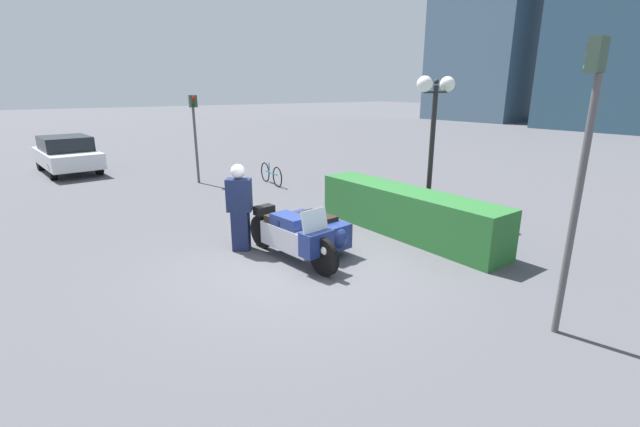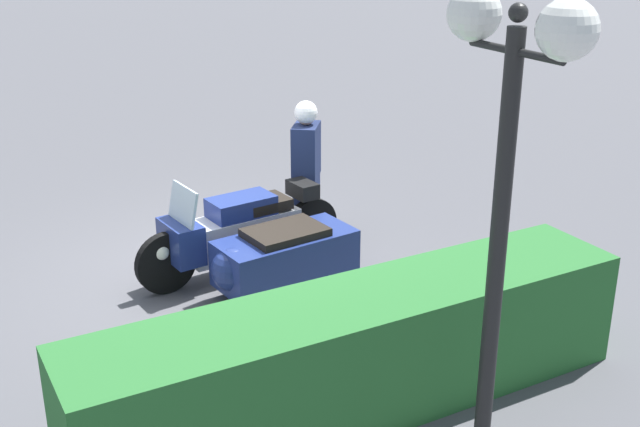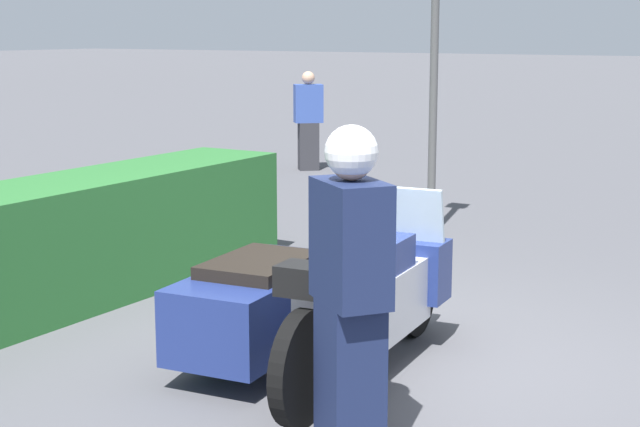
{
  "view_description": "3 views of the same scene",
  "coord_description": "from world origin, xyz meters",
  "px_view_note": "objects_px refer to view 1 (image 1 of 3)",
  "views": [
    {
      "loc": [
        6.27,
        -4.16,
        3.22
      ],
      "look_at": [
        0.23,
        0.33,
        1.02
      ],
      "focal_mm": 24.0,
      "sensor_mm": 36.0,
      "label": 1
    },
    {
      "loc": [
        3.01,
        7.87,
        3.97
      ],
      "look_at": [
        -0.93,
        0.74,
        0.84
      ],
      "focal_mm": 45.0,
      "sensor_mm": 36.0,
      "label": 2
    },
    {
      "loc": [
        -5.83,
        -2.97,
        2.28
      ],
      "look_at": [
        -0.34,
        0.37,
        1.07
      ],
      "focal_mm": 55.0,
      "sensor_mm": 36.0,
      "label": 3
    }
  ],
  "objects_px": {
    "traffic_light_far": "(195,125)",
    "parked_car_background": "(67,154)",
    "hedge_bush_curbside": "(406,212)",
    "officer_rider": "(240,205)",
    "bicycle_parked": "(271,174)",
    "police_motorcycle": "(307,233)",
    "traffic_light_near": "(583,153)",
    "twin_lamp_post": "(434,109)"
  },
  "relations": [
    {
      "from": "police_motorcycle",
      "to": "traffic_light_far",
      "type": "distance_m",
      "value": 8.14
    },
    {
      "from": "traffic_light_far",
      "to": "parked_car_background",
      "type": "distance_m",
      "value": 6.23
    },
    {
      "from": "police_motorcycle",
      "to": "traffic_light_near",
      "type": "height_order",
      "value": "traffic_light_near"
    },
    {
      "from": "hedge_bush_curbside",
      "to": "twin_lamp_post",
      "type": "xyz_separation_m",
      "value": [
        -0.34,
        1.17,
        2.25
      ]
    },
    {
      "from": "traffic_light_far",
      "to": "traffic_light_near",
      "type": "bearing_deg",
      "value": 5.51
    },
    {
      "from": "officer_rider",
      "to": "bicycle_parked",
      "type": "height_order",
      "value": "officer_rider"
    },
    {
      "from": "officer_rider",
      "to": "bicycle_parked",
      "type": "distance_m",
      "value": 6.42
    },
    {
      "from": "officer_rider",
      "to": "bicycle_parked",
      "type": "relative_size",
      "value": 1.03
    },
    {
      "from": "traffic_light_near",
      "to": "traffic_light_far",
      "type": "bearing_deg",
      "value": -0.8
    },
    {
      "from": "hedge_bush_curbside",
      "to": "traffic_light_near",
      "type": "xyz_separation_m",
      "value": [
        4.06,
        -1.44,
        1.94
      ]
    },
    {
      "from": "traffic_light_near",
      "to": "bicycle_parked",
      "type": "relative_size",
      "value": 2.18
    },
    {
      "from": "officer_rider",
      "to": "parked_car_background",
      "type": "relative_size",
      "value": 0.42
    },
    {
      "from": "police_motorcycle",
      "to": "bicycle_parked",
      "type": "bearing_deg",
      "value": 149.75
    },
    {
      "from": "traffic_light_near",
      "to": "twin_lamp_post",
      "type": "bearing_deg",
      "value": -32.64
    },
    {
      "from": "traffic_light_far",
      "to": "bicycle_parked",
      "type": "xyz_separation_m",
      "value": [
        1.68,
        1.98,
        -1.67
      ]
    },
    {
      "from": "officer_rider",
      "to": "hedge_bush_curbside",
      "type": "relative_size",
      "value": 0.37
    },
    {
      "from": "bicycle_parked",
      "to": "twin_lamp_post",
      "type": "bearing_deg",
      "value": 14.46
    },
    {
      "from": "officer_rider",
      "to": "parked_car_background",
      "type": "xyz_separation_m",
      "value": [
        -11.92,
        -1.63,
        -0.2
      ]
    },
    {
      "from": "traffic_light_far",
      "to": "parked_car_background",
      "type": "height_order",
      "value": "traffic_light_far"
    },
    {
      "from": "traffic_light_near",
      "to": "parked_car_background",
      "type": "xyz_separation_m",
      "value": [
        -17.32,
        -3.66,
        -1.71
      ]
    },
    {
      "from": "police_motorcycle",
      "to": "hedge_bush_curbside",
      "type": "bearing_deg",
      "value": 78.33
    },
    {
      "from": "parked_car_background",
      "to": "traffic_light_far",
      "type": "bearing_deg",
      "value": -150.14
    },
    {
      "from": "police_motorcycle",
      "to": "traffic_light_near",
      "type": "relative_size",
      "value": 0.69
    },
    {
      "from": "police_motorcycle",
      "to": "bicycle_parked",
      "type": "height_order",
      "value": "police_motorcycle"
    },
    {
      "from": "twin_lamp_post",
      "to": "parked_car_background",
      "type": "distance_m",
      "value": 14.51
    },
    {
      "from": "police_motorcycle",
      "to": "parked_car_background",
      "type": "relative_size",
      "value": 0.62
    },
    {
      "from": "hedge_bush_curbside",
      "to": "traffic_light_far",
      "type": "xyz_separation_m",
      "value": [
        -8.21,
        -1.69,
        1.49
      ]
    },
    {
      "from": "hedge_bush_curbside",
      "to": "traffic_light_far",
      "type": "bearing_deg",
      "value": -168.36
    },
    {
      "from": "twin_lamp_post",
      "to": "parked_car_background",
      "type": "xyz_separation_m",
      "value": [
        -12.93,
        -6.27,
        -2.02
      ]
    },
    {
      "from": "bicycle_parked",
      "to": "police_motorcycle",
      "type": "bearing_deg",
      "value": -18.14
    },
    {
      "from": "twin_lamp_post",
      "to": "parked_car_background",
      "type": "relative_size",
      "value": 0.83
    },
    {
      "from": "parked_car_background",
      "to": "officer_rider",
      "type": "bearing_deg",
      "value": -176.32
    },
    {
      "from": "hedge_bush_curbside",
      "to": "twin_lamp_post",
      "type": "bearing_deg",
      "value": 106.07
    },
    {
      "from": "police_motorcycle",
      "to": "officer_rider",
      "type": "relative_size",
      "value": 1.45
    },
    {
      "from": "traffic_light_near",
      "to": "parked_car_background",
      "type": "bearing_deg",
      "value": 9.95
    },
    {
      "from": "police_motorcycle",
      "to": "officer_rider",
      "type": "distance_m",
      "value": 1.49
    },
    {
      "from": "twin_lamp_post",
      "to": "traffic_light_near",
      "type": "distance_m",
      "value": 5.11
    },
    {
      "from": "hedge_bush_curbside",
      "to": "parked_car_background",
      "type": "xyz_separation_m",
      "value": [
        -13.27,
        -5.1,
        0.23
      ]
    },
    {
      "from": "officer_rider",
      "to": "police_motorcycle",
      "type": "bearing_deg",
      "value": 77.28
    },
    {
      "from": "hedge_bush_curbside",
      "to": "traffic_light_near",
      "type": "bearing_deg",
      "value": -19.52
    },
    {
      "from": "police_motorcycle",
      "to": "traffic_light_near",
      "type": "xyz_separation_m",
      "value": [
        4.32,
        1.13,
        1.99
      ]
    },
    {
      "from": "officer_rider",
      "to": "traffic_light_near",
      "type": "xyz_separation_m",
      "value": [
        5.41,
        2.03,
        1.51
      ]
    }
  ]
}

